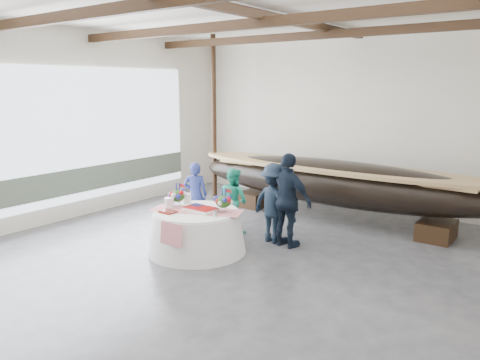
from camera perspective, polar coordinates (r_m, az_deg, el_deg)
The scene contains 12 objects.
floor at distance 8.06m, azimuth -3.76°, elevation -11.75°, with size 10.00×12.00×0.01m, color #3D3D42.
wall_back at distance 12.61m, azimuth 14.17°, elevation 6.97°, with size 10.00×0.02×4.50m, color silver.
wall_left at distance 11.35m, azimuth -23.64°, elevation 5.88°, with size 0.02×12.00×4.50m, color silver.
pavilion_structure at distance 8.03m, azimuth -0.47°, elevation 17.40°, with size 9.80×11.76×4.50m.
open_bay at distance 11.88m, azimuth -19.18°, elevation 4.36°, with size 0.03×7.00×3.20m.
longboat_display at distance 11.22m, azimuth 11.58°, elevation -0.28°, with size 7.75×1.55×1.45m.
banquet_table at distance 9.12m, azimuth -5.29°, elevation -6.22°, with size 1.90×1.90×0.82m.
tabletop_items at distance 9.09m, azimuth -5.31°, elevation -2.64°, with size 1.83×1.16×0.40m.
guest_woman_blue at distance 10.62m, azimuth -5.47°, elevation -1.79°, with size 0.54×0.36×1.49m, color navy.
guest_woman_teal at distance 10.18m, azimuth -0.83°, elevation -2.49°, with size 0.69×0.54×1.43m, color #1FA482.
guest_man_left at distance 9.53m, azimuth 4.21°, elevation -2.83°, with size 1.06×0.61×1.64m, color black.
guest_man_right at distance 9.25m, azimuth 5.87°, elevation -2.53°, with size 1.10×0.46×1.89m, color black.
Camera 1 is at (4.82, -5.61, 3.19)m, focal length 35.00 mm.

